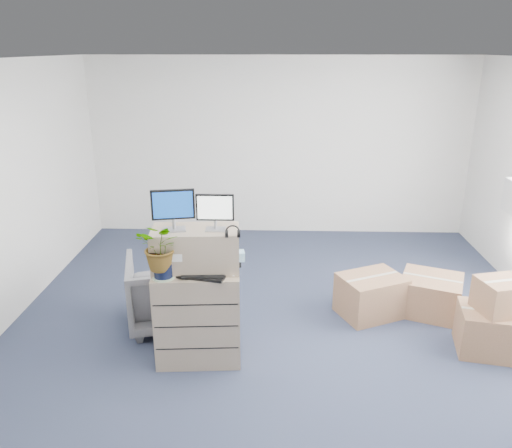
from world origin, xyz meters
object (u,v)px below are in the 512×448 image
object	(u,v)px
filing_cabinet_lower	(198,315)
keyboard	(202,276)
monitor_left	(173,208)
monitor_right	(215,210)
water_bottle	(209,257)
potted_plant	(162,253)
office_chair	(167,287)

from	to	relation	value
filing_cabinet_lower	keyboard	world-z (taller)	keyboard
monitor_left	keyboard	xyz separation A→B (m)	(0.25, -0.13, -0.61)
monitor_right	water_bottle	distance (m)	0.49
water_bottle	potted_plant	world-z (taller)	potted_plant
potted_plant	filing_cabinet_lower	bearing A→B (deg)	30.14
potted_plant	office_chair	size ratio (longest dim) A/B	0.65
keyboard	monitor_left	bearing A→B (deg)	165.13
filing_cabinet_lower	monitor_right	world-z (taller)	monitor_right
potted_plant	water_bottle	bearing A→B (deg)	30.85
filing_cabinet_lower	potted_plant	size ratio (longest dim) A/B	1.67
office_chair	filing_cabinet_lower	bearing A→B (deg)	110.00
monitor_right	office_chair	distance (m)	1.40
monitor_left	office_chair	distance (m)	1.31
filing_cabinet_lower	potted_plant	xyz separation A→B (m)	(-0.27, -0.16, 0.72)
water_bottle	potted_plant	size ratio (longest dim) A/B	0.38
monitor_left	office_chair	bearing A→B (deg)	99.97
monitor_left	water_bottle	world-z (taller)	monitor_left
filing_cabinet_lower	office_chair	distance (m)	0.78
potted_plant	office_chair	world-z (taller)	potted_plant
monitor_left	office_chair	size ratio (longest dim) A/B	0.45
filing_cabinet_lower	monitor_left	size ratio (longest dim) A/B	2.42
filing_cabinet_lower	monitor_right	xyz separation A→B (m)	(0.19, 0.02, 1.06)
potted_plant	monitor_left	bearing A→B (deg)	61.40
filing_cabinet_lower	office_chair	world-z (taller)	filing_cabinet_lower
filing_cabinet_lower	office_chair	bearing A→B (deg)	119.90
monitor_left	keyboard	size ratio (longest dim) A/B	0.89
filing_cabinet_lower	monitor_right	bearing A→B (deg)	2.79
monitor_right	potted_plant	world-z (taller)	monitor_right
water_bottle	office_chair	distance (m)	1.00
keyboard	water_bottle	world-z (taller)	water_bottle
filing_cabinet_lower	monitor_left	xyz separation A→B (m)	(-0.19, 0.00, 1.08)
monitor_left	water_bottle	bearing A→B (deg)	1.62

